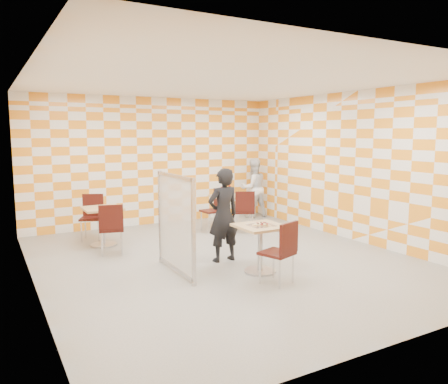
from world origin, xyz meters
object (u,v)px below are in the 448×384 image
Objects in this scene: chair_empty_near at (111,225)px; sport_bottle at (221,192)px; main_table at (260,240)px; partition at (176,223)px; second_table at (228,206)px; man_white at (253,188)px; empty_table at (103,220)px; chair_second_side at (215,206)px; chair_main_front at (282,248)px; man_dark at (223,215)px; soda_bottle at (230,190)px; chair_empty_far at (92,213)px; chair_second_front at (244,208)px.

sport_bottle reaches higher than chair_empty_near.
partition is at bearing 153.46° from main_table.
second_table is at bearing -37.16° from sport_bottle.
chair_empty_near is at bearing -159.27° from sport_bottle.
second_table is at bearing 38.53° from man_white.
empty_table is at bearing -173.40° from sport_bottle.
chair_second_side is at bearing 2.77° from empty_table.
man_white is 7.60× the size of sport_bottle.
man_white is at bearing 28.67° from sport_bottle.
chair_second_side is at bearing 77.06° from chair_main_front.
sport_bottle is at bearing -120.87° from man_dark.
soda_bottle is (3.00, 0.31, 0.34)m from empty_table.
empty_table is 0.81× the size of chair_empty_far.
chair_second_side is at bearing -165.27° from second_table.
chair_empty_near is 1.64m from partition.
partition reaches higher than sport_bottle.
partition is 3.53m from soda_bottle.
man_dark is (-1.38, -2.26, 0.28)m from second_table.
chair_empty_near is at bearing -173.15° from chair_second_front.
man_dark is (-1.43, -1.64, 0.25)m from chair_second_front.
second_table is (1.17, 3.07, 0.00)m from main_table.
man_white is (2.59, 3.08, -0.03)m from man_dark.
chair_second_front is 3.02m from chair_empty_near.
sport_bottle is 0.87× the size of soda_bottle.
partition is (-1.17, 0.59, 0.28)m from main_table.
main_table is 0.64m from chair_main_front.
second_table is 0.41m from chair_second_side.
sport_bottle is at bearing 73.90° from chair_main_front.
man_dark is at bearing -121.49° from second_table.
chair_main_front is at bearing -94.74° from main_table.
man_white is (1.21, 0.83, 0.25)m from second_table.
chair_main_front is 3.97m from sport_bottle.
partition reaches higher than empty_table.
chair_main_front is at bearing -108.29° from second_table.
chair_second_front is at bearing -92.72° from soda_bottle.
empty_table is 0.81× the size of chair_second_front.
man_dark reaches higher than second_table.
soda_bottle reaches higher than second_table.
man_dark is (0.96, 0.23, 0.00)m from partition.
chair_empty_near is (-1.72, 2.73, 0.00)m from chair_main_front.
second_table is at bearing 69.09° from main_table.
chair_second_front is at bearing 38.01° from partition.
soda_bottle reaches higher than sport_bottle.
sport_bottle reaches higher than chair_second_front.
chair_second_side is at bearing -158.73° from soda_bottle.
partition is at bearing -77.68° from chair_empty_far.
chair_second_side is 1.00× the size of chair_empty_near.
chair_empty_near is (-3.00, -0.36, 0.00)m from chair_second_front.
chair_second_side and chair_empty_near have the same top height.
chair_empty_near and chair_empty_far have the same top height.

